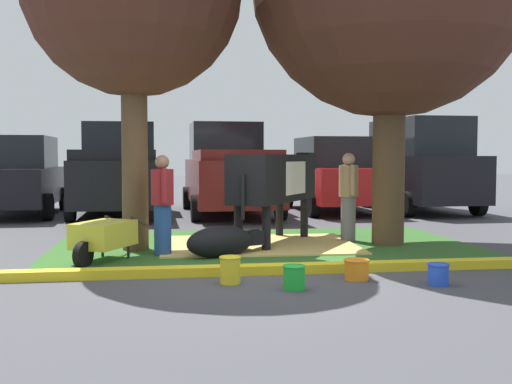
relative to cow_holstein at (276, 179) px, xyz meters
The scene contains 18 objects.
ground_plane 2.89m from the cow_holstein, 105.27° to the right, with size 80.00×80.00×0.00m, color #424247.
grass_island 1.20m from the cow_holstein, 128.15° to the right, with size 6.95×4.42×0.02m, color #2D5B23.
curb_yellow 2.90m from the cow_holstein, 95.49° to the right, with size 8.15×0.24×0.12m, color yellow.
hay_bedding 1.19m from the cow_holstein, 140.09° to the right, with size 3.20×2.40×0.04m, color tan.
cow_holstein is the anchor object (origin of this frame).
calf_lying 1.93m from the cow_holstein, 128.37° to the right, with size 1.31×0.91×0.48m.
person_handler 2.25m from the cow_holstein, 150.48° to the right, with size 0.34×0.53×1.54m.
person_visitor_near 1.34m from the cow_holstein, ahead, with size 0.34×0.53×1.57m.
wheelbarrow 3.25m from the cow_holstein, 151.71° to the right, with size 1.11×1.55×0.63m.
bucket_yellow 3.54m from the cow_holstein, 109.34° to the right, with size 0.27×0.27×0.33m.
bucket_green 3.80m from the cow_holstein, 96.89° to the right, with size 0.27×0.27×0.28m.
bucket_orange 3.40m from the cow_holstein, 82.40° to the right, with size 0.32×0.32×0.26m.
bucket_blue 4.01m from the cow_holstein, 70.67° to the right, with size 0.27×0.27×0.26m.
sedan_blue 8.15m from the cow_holstein, 133.35° to the left, with size 2.11×4.44×2.02m.
pickup_truck_black 6.70m from the cow_holstein, 117.73° to the left, with size 2.32×5.45×2.42m.
pickup_truck_maroon 5.57m from the cow_holstein, 92.64° to the left, with size 2.32×5.45×2.42m.
sedan_red 6.31m from the cow_holstein, 66.01° to the left, with size 2.11×4.44×2.02m.
suv_black 7.46m from the cow_holstein, 48.29° to the left, with size 2.21×4.65×2.52m.
Camera 1 is at (-1.17, -7.86, 1.52)m, focal length 43.03 mm.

